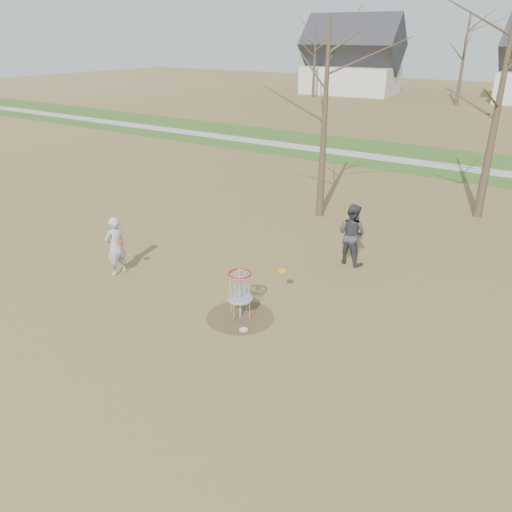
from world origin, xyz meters
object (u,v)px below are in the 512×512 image
Objects in this scene: player_throwing at (351,234)px; disc_golf_basket at (240,287)px; disc_grounded at (244,330)px; player_standing at (116,246)px.

player_throwing is 1.49× the size of disc_golf_basket.
disc_golf_basket is at bearing 132.38° from disc_grounded.
player_throwing is 4.92m from disc_golf_basket.
player_throwing is at bearing 78.56° from disc_golf_basket.
player_standing is 1.38× the size of disc_golf_basket.
player_standing is 4.71m from disc_golf_basket.
disc_grounded is at bearing -47.62° from disc_golf_basket.
player_throwing is at bearing 84.26° from disc_grounded.
disc_grounded is 0.16× the size of disc_golf_basket.
player_standing is 8.47× the size of disc_grounded.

